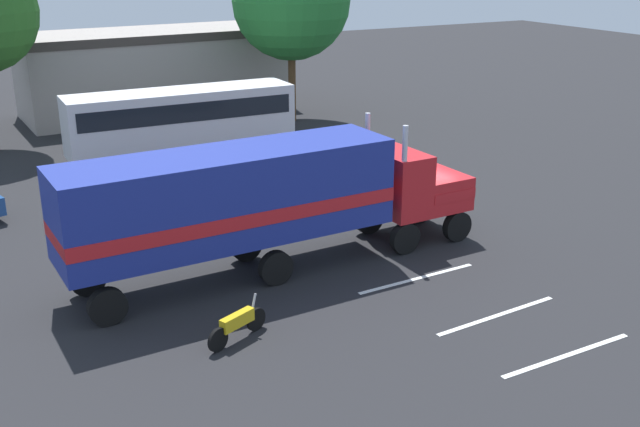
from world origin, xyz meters
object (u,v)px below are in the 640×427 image
object	(u,v)px
parked_bus	(182,117)
semi_truck	(262,197)
tree_center	(291,0)
person_bystander	(213,222)
motorcycle	(238,324)

from	to	relation	value
parked_bus	semi_truck	bearing A→B (deg)	-98.25
parked_bus	tree_center	bearing A→B (deg)	30.80
parked_bus	tree_center	world-z (taller)	tree_center
tree_center	person_bystander	bearing A→B (deg)	-124.07
person_bystander	tree_center	size ratio (longest dim) A/B	0.16
semi_truck	parked_bus	size ratio (longest dim) A/B	1.29
motorcycle	tree_center	distance (m)	27.41
semi_truck	tree_center	bearing A→B (deg)	61.48
parked_bus	tree_center	xyz separation A→B (m)	(8.46, 5.04, 4.91)
tree_center	motorcycle	bearing A→B (deg)	-119.23
motorcycle	tree_center	size ratio (longest dim) A/B	0.19
person_bystander	parked_bus	world-z (taller)	parked_bus
motorcycle	parked_bus	bearing A→B (deg)	75.97
parked_bus	tree_center	distance (m)	11.00
motorcycle	tree_center	xyz separation A→B (m)	(13.01, 23.24, 6.49)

